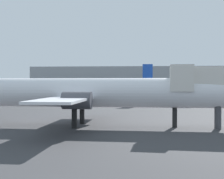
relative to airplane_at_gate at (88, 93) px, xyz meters
name	(u,v)px	position (x,y,z in m)	size (l,w,h in m)	color
airplane_at_gate	(88,93)	(0.00, 0.00, 0.00)	(35.83, 22.97, 11.96)	white
airplane_distant	(181,90)	(15.36, 39.23, -0.62)	(23.54, 16.83, 9.16)	silver
terminal_building	(140,80)	(5.79, 113.47, 2.25)	(96.82, 24.95, 12.00)	#999EA3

